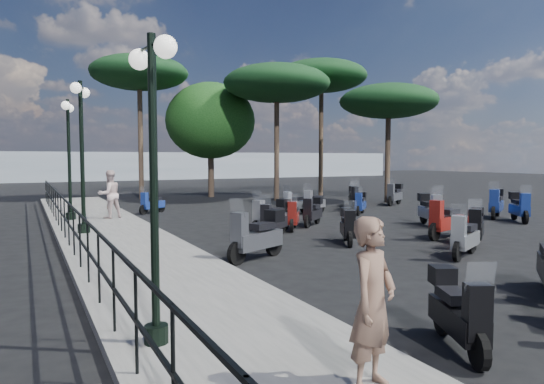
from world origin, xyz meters
name	(u,v)px	position (x,y,z in m)	size (l,w,h in m)	color
ground	(368,240)	(0.00, 0.00, 0.00)	(120.00, 120.00, 0.00)	black
sidewalk	(117,239)	(-6.50, 3.00, 0.07)	(3.00, 30.00, 0.15)	#5F5D5A
railing	(66,213)	(-7.80, 2.80, 0.90)	(0.04, 26.04, 1.10)	black
lamp_post_0	(154,170)	(-7.42, -5.36, 2.22)	(0.36, 1.06, 3.63)	black
lamp_post_1	(82,147)	(-7.23, 4.20, 2.69)	(0.64, 1.26, 4.45)	black
lamp_post_2	(69,151)	(-7.31, 7.72, 2.60)	(0.50, 1.25, 4.29)	black
woman	(373,303)	(-5.85, -7.43, 0.98)	(0.60, 0.40, 1.65)	brown
pedestrian_far	(110,194)	(-5.99, 7.45, 1.03)	(0.86, 0.67, 1.77)	beige
scooter_1	(459,313)	(-4.09, -6.90, 0.46)	(0.84, 1.42, 1.22)	black
scooter_2	(257,236)	(-4.03, -1.01, 0.56)	(1.74, 1.01, 1.48)	black
scooter_3	(293,217)	(-0.96, 2.68, 0.43)	(0.97, 1.35, 1.24)	black
scooter_4	(271,217)	(-1.98, 2.29, 0.53)	(1.66, 0.90, 1.39)	black
scooter_5	(152,204)	(-3.95, 9.58, 0.41)	(1.29, 0.91, 1.18)	black
scooter_8	(348,227)	(-0.88, -0.20, 0.47)	(0.94, 1.41, 1.25)	black
scooter_9	(273,222)	(-2.18, 1.74, 0.45)	(1.35, 1.09, 1.30)	black
scooter_10	(295,204)	(1.29, 6.49, 0.44)	(1.52, 0.72, 1.25)	black
scooter_12	(464,238)	(0.46, -3.01, 0.46)	(1.55, 0.90, 1.33)	black
scooter_13	(476,227)	(1.98, -2.05, 0.50)	(1.42, 1.15, 1.33)	black
scooter_14	(445,221)	(2.18, -0.80, 0.51)	(1.81, 0.79, 1.47)	black
scooter_15	(313,212)	(0.14, 3.25, 0.48)	(1.31, 1.16, 1.27)	black
scooter_16	(314,203)	(2.16, 6.37, 0.45)	(1.49, 0.91, 1.30)	black
scooter_19	(472,228)	(2.09, -1.82, 0.44)	(1.15, 1.22, 1.26)	black
scooter_20	(430,210)	(3.76, 1.36, 0.54)	(0.99, 1.69, 1.44)	black
scooter_21	(360,204)	(3.70, 5.19, 0.45)	(1.20, 1.15, 1.21)	black
scooter_22	(352,198)	(5.59, 8.28, 0.42)	(1.03, 1.26, 1.22)	black
scooter_25	(520,208)	(7.50, 0.64, 0.53)	(1.22, 1.50, 1.40)	black
scooter_26	(496,204)	(7.74, 1.82, 0.56)	(1.66, 1.13, 1.48)	black
scooter_27	(354,199)	(4.42, 6.63, 0.54)	(1.12, 1.59, 1.43)	black
scooter_28	(395,195)	(7.74, 7.68, 0.53)	(1.59, 1.06, 1.40)	black
broadleaf_tree	(211,121)	(1.35, 16.79, 4.59)	(5.38, 5.38, 6.89)	#38281E
pine_0	(277,84)	(3.74, 12.78, 6.42)	(5.86, 5.86, 7.47)	#38281E
pine_1	(321,77)	(7.44, 14.01, 7.27)	(5.49, 5.49, 8.27)	#38281E
pine_2	(139,73)	(-2.75, 17.19, 7.15)	(5.50, 5.50, 8.15)	#38281E
pine_3	(389,102)	(8.52, 9.16, 5.34)	(5.17, 5.17, 6.26)	#38281E
distant_hills	(112,166)	(0.00, 45.00, 1.50)	(70.00, 8.00, 3.00)	gray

